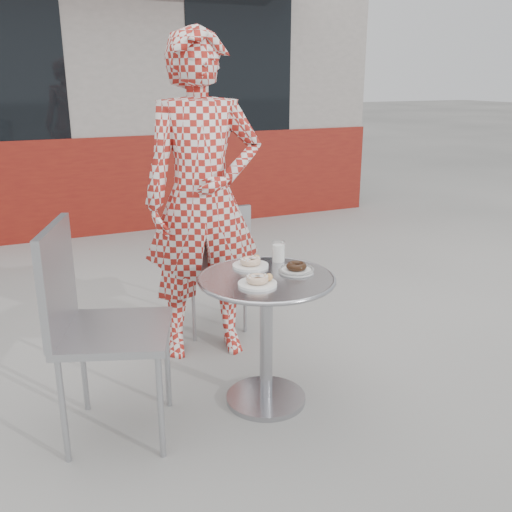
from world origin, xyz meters
name	(u,v)px	position (x,y,z in m)	size (l,w,h in m)	color
ground	(266,400)	(0.00, 0.00, 0.00)	(60.00, 60.00, 0.00)	#999791
storefront	(80,84)	(0.00, 5.56, 1.49)	(6.02, 4.55, 3.00)	gray
bistro_table	(266,309)	(0.00, 0.00, 0.51)	(0.66, 0.66, 0.67)	#B7B7BC
chair_far	(211,290)	(0.07, 0.96, 0.26)	(0.41, 0.41, 0.84)	#A4A6AB
chair_left	(115,373)	(-0.73, 0.04, 0.30)	(0.61, 0.60, 0.99)	#A4A6AB
seated_person	(203,200)	(-0.07, 0.68, 0.92)	(0.67, 0.44, 1.84)	#A12018
plate_far	(251,263)	(0.00, 0.17, 0.69)	(0.18, 0.18, 0.05)	white
plate_near	(258,281)	(-0.08, -0.08, 0.69)	(0.18, 0.18, 0.05)	white
plate_checker	(296,269)	(0.17, 0.01, 0.68)	(0.17, 0.17, 0.05)	white
milk_cup	(279,252)	(0.16, 0.19, 0.72)	(0.07, 0.07, 0.11)	white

